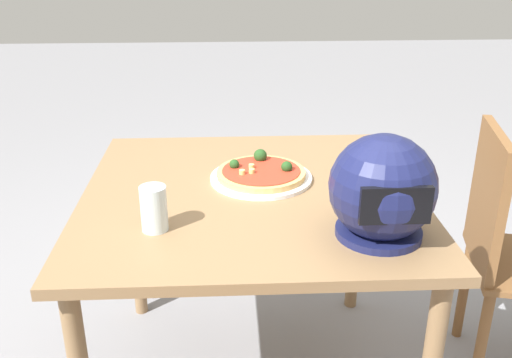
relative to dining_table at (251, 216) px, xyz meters
The scene contains 6 objects.
dining_table is the anchor object (origin of this frame).
pizza_plate 0.13m from the dining_table, 114.04° to the right, with size 0.32×0.32×0.01m, color white.
pizza 0.14m from the dining_table, 113.05° to the right, with size 0.28×0.28×0.06m.
motorcycle_helmet 0.49m from the dining_table, 136.81° to the left, with size 0.27×0.27×0.27m.
drinking_glass 0.38m from the dining_table, 42.17° to the left, with size 0.07×0.07×0.12m, color silver.
chair_side 0.88m from the dining_table, behind, with size 0.48×0.48×0.90m.
Camera 1 is at (0.06, 1.58, 1.46)m, focal length 40.28 mm.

